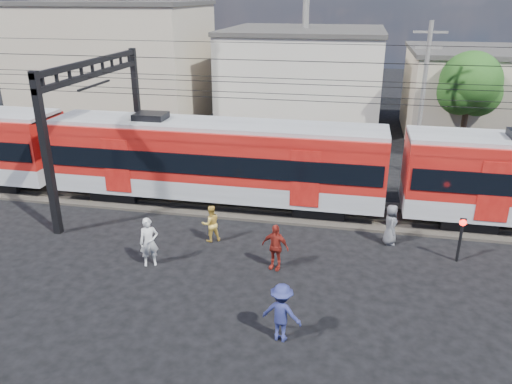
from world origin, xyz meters
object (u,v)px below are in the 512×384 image
at_px(commuter_train, 220,159).
at_px(pedestrian_c, 282,313).
at_px(pedestrian_a, 149,242).
at_px(crossing_signal, 461,232).

distance_m(commuter_train, pedestrian_c, 10.84).
height_order(commuter_train, pedestrian_a, commuter_train).
bearing_deg(crossing_signal, pedestrian_a, -167.09).
bearing_deg(pedestrian_a, commuter_train, 53.83).
height_order(commuter_train, pedestrian_c, commuter_train).
distance_m(commuter_train, pedestrian_a, 6.56).
relative_size(commuter_train, pedestrian_c, 26.55).
relative_size(pedestrian_a, pedestrian_c, 1.03).
relative_size(pedestrian_c, crossing_signal, 1.03).
bearing_deg(pedestrian_a, crossing_signal, -13.24).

